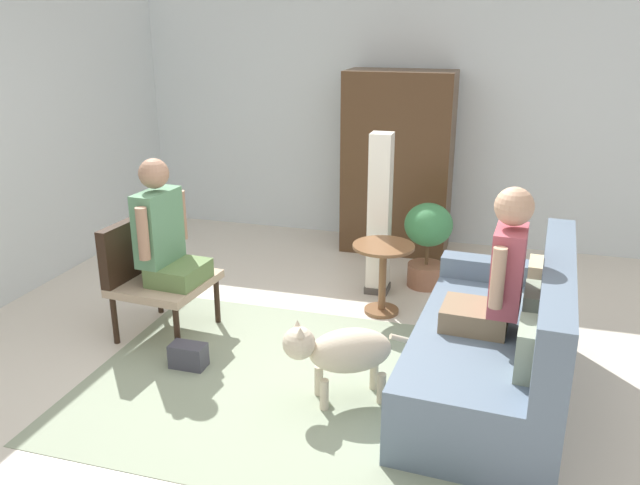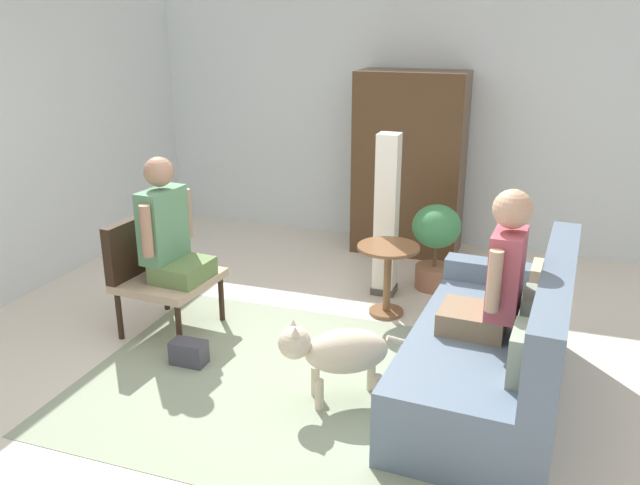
{
  "view_description": "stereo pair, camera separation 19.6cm",
  "coord_description": "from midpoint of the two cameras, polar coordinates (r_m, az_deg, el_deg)",
  "views": [
    {
      "loc": [
        1.21,
        -3.71,
        2.28
      ],
      "look_at": [
        0.06,
        0.23,
        0.87
      ],
      "focal_mm": 36.72,
      "sensor_mm": 36.0,
      "label": 1
    },
    {
      "loc": [
        1.4,
        -3.65,
        2.28
      ],
      "look_at": [
        0.06,
        0.23,
        0.87
      ],
      "focal_mm": 36.72,
      "sensor_mm": 36.0,
      "label": 2
    }
  ],
  "objects": [
    {
      "name": "dog",
      "position": [
        4.07,
        0.54,
        -9.43
      ],
      "size": [
        0.77,
        0.49,
        0.56
      ],
      "color": "beige",
      "rests_on": "ground"
    },
    {
      "name": "couch",
      "position": [
        4.26,
        14.08,
        -8.94
      ],
      "size": [
        1.0,
        1.91,
        0.94
      ],
      "color": "slate",
      "rests_on": "ground"
    },
    {
      "name": "armoire_cabinet",
      "position": [
        6.63,
        5.96,
        6.92
      ],
      "size": [
        1.06,
        0.56,
        1.8
      ],
      "primitive_type": "cube",
      "color": "#4C331E",
      "rests_on": "ground"
    },
    {
      "name": "round_end_table",
      "position": [
        5.24,
        4.43,
        -2.22
      ],
      "size": [
        0.49,
        0.49,
        0.58
      ],
      "color": "brown",
      "rests_on": "ground"
    },
    {
      "name": "person_on_armchair",
      "position": [
        4.89,
        -14.59,
        0.86
      ],
      "size": [
        0.45,
        0.56,
        0.91
      ],
      "color": "#5D7944"
    },
    {
      "name": "area_rug",
      "position": [
        4.42,
        -4.44,
        -12.07
      ],
      "size": [
        2.58,
        2.17,
        0.01
      ],
      "primitive_type": "cube",
      "color": "gray",
      "rests_on": "ground"
    },
    {
      "name": "armchair",
      "position": [
        5.07,
        -15.67,
        -2.21
      ],
      "size": [
        0.68,
        0.72,
        0.87
      ],
      "color": "black",
      "rests_on": "ground"
    },
    {
      "name": "handbag",
      "position": [
        4.66,
        -12.61,
        -9.63
      ],
      "size": [
        0.25,
        0.14,
        0.17
      ],
      "primitive_type": "cube",
      "color": "#3F3F4C",
      "rests_on": "ground"
    },
    {
      "name": "ground_plane",
      "position": [
        4.52,
        -2.78,
        -11.31
      ],
      "size": [
        7.33,
        7.33,
        0.0
      ],
      "primitive_type": "plane",
      "color": "beige"
    },
    {
      "name": "potted_plant",
      "position": [
        5.79,
        8.43,
        0.44
      ],
      "size": [
        0.42,
        0.42,
        0.76
      ],
      "color": "#996047",
      "rests_on": "ground"
    },
    {
      "name": "person_on_couch",
      "position": [
        4.04,
        13.98,
        -2.58
      ],
      "size": [
        0.49,
        0.51,
        0.91
      ],
      "color": "#7E684E"
    },
    {
      "name": "back_wall",
      "position": [
        6.99,
        5.52,
        10.55
      ],
      "size": [
        6.06,
        0.12,
        2.52
      ],
      "primitive_type": "cube",
      "color": "silver",
      "rests_on": "ground"
    },
    {
      "name": "column_lamp",
      "position": [
        5.55,
        4.21,
        2.32
      ],
      "size": [
        0.2,
        0.2,
        1.4
      ],
      "color": "#4C4742",
      "rests_on": "ground"
    }
  ]
}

